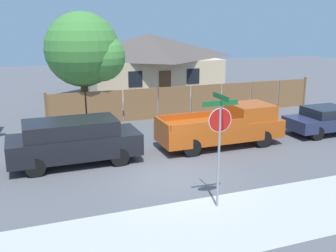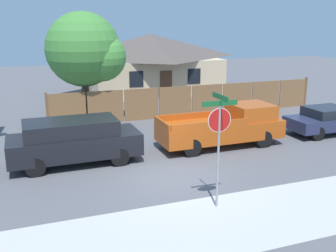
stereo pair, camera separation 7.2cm
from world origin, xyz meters
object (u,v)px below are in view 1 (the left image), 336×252
house (149,62)px  red_suv (74,140)px  orange_pickup (225,127)px  stop_sign (220,131)px  parked_sedan (327,120)px  oak_tree (86,51)px

house → red_suv: (-7.89, -14.88, -1.35)m
house → orange_pickup: house is taller
house → stop_sign: house is taller
orange_pickup → parked_sedan: size_ratio=1.31×
parked_sedan → house: bearing=105.8°
house → stop_sign: 20.58m
house → parked_sedan: bearing=-73.7°
red_suv → stop_sign: bearing=-56.8°
oak_tree → orange_pickup: bearing=-54.4°
house → oak_tree: 10.30m
orange_pickup → house: bearing=84.4°
stop_sign → orange_pickup: bearing=61.3°
house → orange_pickup: size_ratio=1.89×
parked_sedan → stop_sign: bearing=-149.7°
orange_pickup → stop_sign: stop_sign is taller
house → orange_pickup: 15.01m
house → red_suv: 16.90m
oak_tree → stop_sign: bearing=-81.7°
oak_tree → orange_pickup: (4.83, -6.76, -2.94)m
orange_pickup → stop_sign: bearing=-121.1°
house → stop_sign: (-4.42, -20.10, 0.04)m
red_suv → parked_sedan: size_ratio=1.17×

